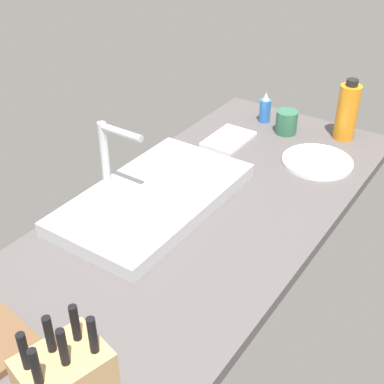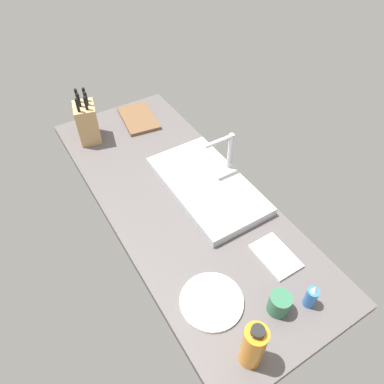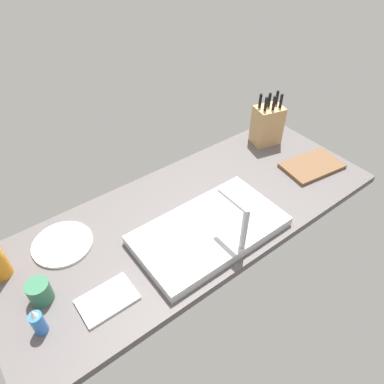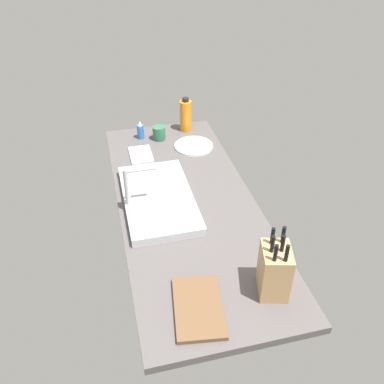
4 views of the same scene
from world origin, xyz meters
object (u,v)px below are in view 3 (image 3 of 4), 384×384
Objects in this scene: faucet at (240,225)px; cutting_board at (312,166)px; sink_basin at (209,230)px; dinner_plate at (63,244)px; knife_block at (267,125)px; coffee_mug at (40,292)px; soap_bottle at (38,322)px; dish_towel at (107,300)px.

cutting_board is at bearing -166.20° from faucet.
dinner_plate is (47.75, -29.39, -1.45)cm from sink_basin.
cutting_board is at bearing 108.80° from knife_block.
cutting_board is 1.23× the size of dinner_plate.
faucet is at bearing 13.80° from cutting_board.
knife_block reaches higher than faucet.
knife_block is 127.31cm from coffee_mug.
cutting_board is 131.85cm from soap_bottle.
dinner_plate is at bearing -13.10° from cutting_board.
knife_block is 1.45× the size of dish_towel.
coffee_mug is (125.47, 20.60, -6.26)cm from knife_block.
dish_towel is (-20.78, 3.00, -4.19)cm from soap_bottle.
dinner_plate is (50.93, -41.85, -13.30)cm from faucet.
knife_block reaches higher than dish_towel.
soap_bottle is (129.49, 31.18, -5.59)cm from knife_block.
coffee_mug is at bearing -20.12° from faucet.
soap_bottle is at bearing 57.59° from dinner_plate.
knife_block is at bearing -166.46° from soap_bottle.
dinner_plate is (-18.15, -28.59, -4.19)cm from soap_bottle.
coffee_mug is (127.76, -8.44, 3.22)cm from cutting_board.
soap_bottle is at bearing -8.22° from dish_towel.
coffee_mug reaches higher than dinner_plate.
knife_block reaches higher than dinner_plate.
soap_bottle is 11.34cm from coffee_mug.
coffee_mug is at bearing -3.78° from cutting_board.
soap_bottle is at bearing 27.84° from knife_block.
dish_towel is at bearing 2.66° from cutting_board.
cutting_board is (-62.70, -15.40, -13.00)cm from faucet.
dinner_plate and dish_towel have the same top height.
faucet reaches higher than soap_bottle.
knife_block reaches higher than cutting_board.
soap_bottle is 0.61× the size of dish_towel.
soap_bottle reaches higher than sink_basin.
dish_towel is at bearing 171.78° from soap_bottle.
dinner_plate is 23.16cm from coffee_mug.
soap_bottle is 34.13cm from dinner_plate.
faucet is 51.14cm from dish_towel.
dish_towel is 21.86cm from coffee_mug.
sink_basin is at bearing 148.38° from dinner_plate.
dish_towel is at bearing 31.76° from knife_block.
faucet reaches higher than sink_basin.
dinner_plate is at bearing -39.41° from faucet.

